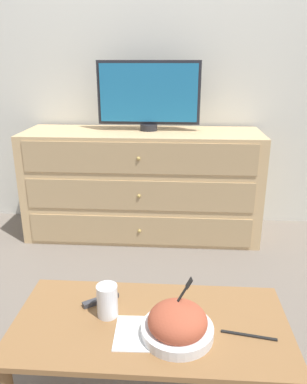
{
  "coord_description": "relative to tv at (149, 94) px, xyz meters",
  "views": [
    {
      "loc": [
        0.18,
        -2.87,
        1.25
      ],
      "look_at": [
        0.09,
        -1.4,
        0.72
      ],
      "focal_mm": 35.0,
      "sensor_mm": 36.0,
      "label": 1
    }
  ],
  "objects": [
    {
      "name": "coffee_table",
      "position": [
        0.13,
        -1.57,
        -0.69
      ],
      "size": [
        0.95,
        0.47,
        0.39
      ],
      "color": "olive",
      "rests_on": "ground_plane"
    },
    {
      "name": "dresser",
      "position": [
        -0.05,
        -0.05,
        -0.63
      ],
      "size": [
        1.67,
        0.52,
        0.77
      ],
      "color": "tan",
      "rests_on": "ground_plane"
    },
    {
      "name": "wall_back",
      "position": [
        0.02,
        0.26,
        0.28
      ],
      "size": [
        12.0,
        0.05,
        2.6
      ],
      "color": "silver",
      "rests_on": "ground_plane"
    },
    {
      "name": "remote_control",
      "position": [
        -0.07,
        -1.47,
        -0.62
      ],
      "size": [
        0.13,
        0.1,
        0.02
      ],
      "color": "#38383D",
      "rests_on": "coffee_table"
    },
    {
      "name": "ground_plane",
      "position": [
        0.02,
        0.23,
        -1.02
      ],
      "size": [
        12.0,
        12.0,
        0.0
      ],
      "primitive_type": "plane",
      "color": "#70665B"
    },
    {
      "name": "napkin",
      "position": [
        0.1,
        -1.63,
        -0.63
      ],
      "size": [
        0.18,
        0.18,
        0.0
      ],
      "color": "white",
      "rests_on": "coffee_table"
    },
    {
      "name": "takeout_bowl",
      "position": [
        0.22,
        -1.63,
        -0.59
      ],
      "size": [
        0.24,
        0.24,
        0.19
      ],
      "color": "silver",
      "rests_on": "coffee_table"
    },
    {
      "name": "knife",
      "position": [
        0.45,
        -1.62,
        -0.63
      ],
      "size": [
        0.18,
        0.04,
        0.01
      ],
      "color": "black",
      "rests_on": "coffee_table"
    },
    {
      "name": "tv",
      "position": [
        0.0,
        0.0,
        0.0
      ],
      "size": [
        0.71,
        0.12,
        0.47
      ],
      "color": "#232328",
      "rests_on": "dresser"
    },
    {
      "name": "drink_cup",
      "position": [
        -0.03,
        -1.54,
        -0.58
      ],
      "size": [
        0.07,
        0.07,
        0.12
      ],
      "color": "#9E6638",
      "rests_on": "coffee_table"
    }
  ]
}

